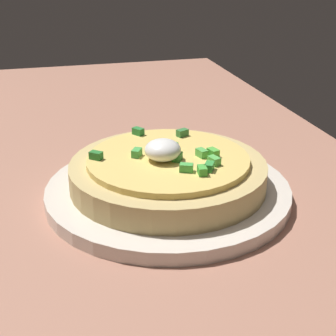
% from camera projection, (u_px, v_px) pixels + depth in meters
% --- Properties ---
extents(dining_table, '(1.23, 0.83, 0.03)m').
position_uv_depth(dining_table, '(33.00, 207.00, 0.56)').
color(dining_table, '#A8715B').
rests_on(dining_table, ground).
extents(plate, '(0.26, 0.26, 0.01)m').
position_uv_depth(plate, '(168.00, 191.00, 0.54)').
color(plate, silver).
rests_on(plate, dining_table).
extents(pizza, '(0.21, 0.21, 0.05)m').
position_uv_depth(pizza, '(168.00, 171.00, 0.53)').
color(pizza, tan).
rests_on(pizza, plate).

